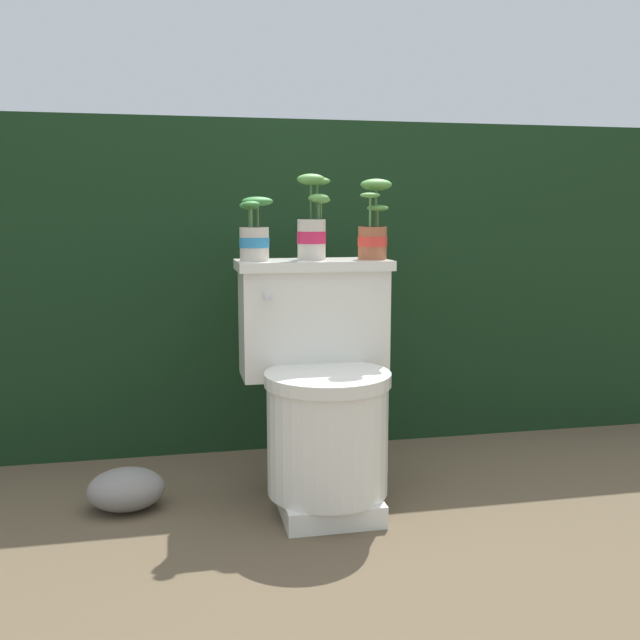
# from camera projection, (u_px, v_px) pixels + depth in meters

# --- Properties ---
(ground_plane) EXTENTS (12.00, 12.00, 0.00)m
(ground_plane) POSITION_uv_depth(u_px,v_px,m) (357.00, 507.00, 2.13)
(ground_plane) COLOR brown
(hedge_backdrop) EXTENTS (3.30, 0.81, 1.19)m
(hedge_backdrop) POSITION_uv_depth(u_px,v_px,m) (299.00, 278.00, 2.99)
(hedge_backdrop) COLOR black
(hedge_backdrop) RESTS_ON ground
(toilet) EXTENTS (0.47, 0.50, 0.73)m
(toilet) POSITION_uv_depth(u_px,v_px,m) (322.00, 390.00, 2.12)
(toilet) COLOR silver
(toilet) RESTS_ON ground
(potted_plant_left) EXTENTS (0.11, 0.11, 0.19)m
(potted_plant_left) POSITION_uv_depth(u_px,v_px,m) (254.00, 235.00, 2.14)
(potted_plant_left) COLOR beige
(potted_plant_left) RESTS_ON toilet
(potted_plant_midleft) EXTENTS (0.11, 0.10, 0.26)m
(potted_plant_midleft) POSITION_uv_depth(u_px,v_px,m) (312.00, 225.00, 2.20)
(potted_plant_midleft) COLOR beige
(potted_plant_midleft) RESTS_ON toilet
(potted_plant_middle) EXTENTS (0.11, 0.10, 0.25)m
(potted_plant_middle) POSITION_uv_depth(u_px,v_px,m) (373.00, 229.00, 2.21)
(potted_plant_middle) COLOR #9E5638
(potted_plant_middle) RESTS_ON toilet
(garden_stone) EXTENTS (0.22, 0.18, 0.12)m
(garden_stone) POSITION_uv_depth(u_px,v_px,m) (126.00, 489.00, 2.10)
(garden_stone) COLOR gray
(garden_stone) RESTS_ON ground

